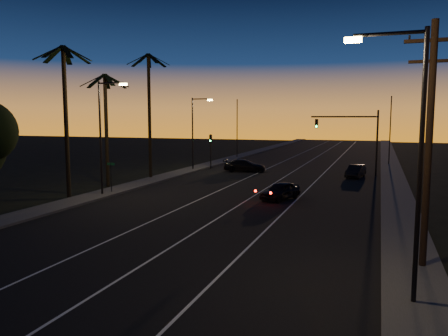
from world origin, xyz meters
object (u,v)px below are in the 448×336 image
at_px(right_car, 356,171).
at_px(cross_car, 245,166).
at_px(utility_pole, 429,140).
at_px(signal_mast, 354,131).
at_px(lead_car, 280,191).

relative_size(right_car, cross_car, 0.81).
bearing_deg(utility_pole, signal_mast, 98.47).
relative_size(utility_pole, lead_car, 2.17).
bearing_deg(lead_car, cross_car, 116.02).
bearing_deg(utility_pole, lead_car, 123.85).
xyz_separation_m(signal_mast, cross_car, (-11.94, -1.31, -4.07)).
height_order(signal_mast, cross_car, signal_mast).
distance_m(signal_mast, right_car, 4.66).
xyz_separation_m(lead_car, right_car, (4.74, 14.70, -0.02)).
distance_m(lead_car, cross_car, 17.29).
distance_m(signal_mast, lead_car, 17.88).
xyz_separation_m(utility_pole, signal_mast, (-4.46, 29.99, -0.53)).
bearing_deg(lead_car, utility_pole, -56.15).
xyz_separation_m(signal_mast, right_car, (0.39, -2.14, -4.12)).
height_order(lead_car, cross_car, cross_car).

